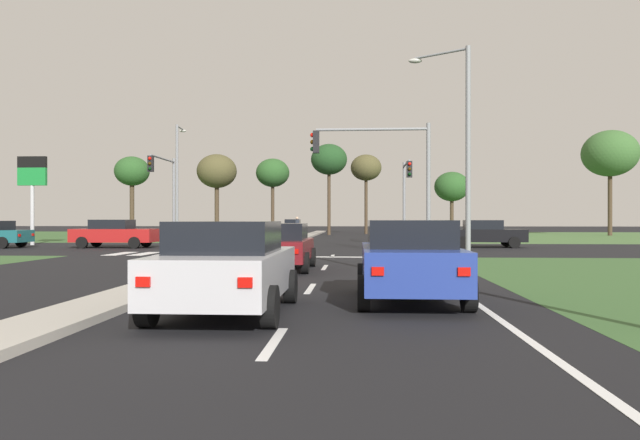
% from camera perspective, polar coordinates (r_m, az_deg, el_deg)
% --- Properties ---
extents(ground_plane, '(200.00, 200.00, 0.00)m').
position_cam_1_polar(ground_plane, '(32.43, -4.51, -2.76)').
color(ground_plane, black).
extents(grass_verge_far_left, '(35.00, 35.00, 0.01)m').
position_cam_1_polar(grass_verge_far_left, '(64.09, -24.38, -1.35)').
color(grass_verge_far_left, '#385B2D').
rests_on(grass_verge_far_left, ground).
extents(grass_verge_far_right, '(35.00, 35.00, 0.01)m').
position_cam_1_polar(grass_verge_far_right, '(60.33, 23.92, -1.44)').
color(grass_verge_far_right, '#476B38').
rests_on(grass_verge_far_right, ground).
extents(median_island_near, '(1.20, 22.00, 0.14)m').
position_cam_1_polar(median_island_near, '(13.94, -15.72, -6.26)').
color(median_island_near, '#ADA89E').
rests_on(median_island_near, ground).
extents(median_island_far, '(1.20, 36.00, 0.14)m').
position_cam_1_polar(median_island_far, '(57.27, -0.97, -1.45)').
color(median_island_far, gray).
rests_on(median_island_far, ground).
extents(lane_dash_near, '(0.14, 2.00, 0.01)m').
position_cam_1_polar(lane_dash_near, '(7.88, -4.48, -11.66)').
color(lane_dash_near, silver).
rests_on(lane_dash_near, ground).
extents(lane_dash_second, '(0.14, 2.00, 0.01)m').
position_cam_1_polar(lane_dash_second, '(13.78, -0.93, -6.60)').
color(lane_dash_second, silver).
rests_on(lane_dash_second, ground).
extents(lane_dash_third, '(0.14, 2.00, 0.01)m').
position_cam_1_polar(lane_dash_third, '(19.74, 0.46, -4.58)').
color(lane_dash_third, silver).
rests_on(lane_dash_third, ground).
extents(lane_dash_fourth, '(0.14, 2.00, 0.01)m').
position_cam_1_polar(lane_dash_fourth, '(25.72, 1.20, -3.49)').
color(lane_dash_fourth, silver).
rests_on(lane_dash_fourth, ground).
extents(edge_line_right, '(0.14, 24.00, 0.01)m').
position_cam_1_polar(edge_line_right, '(14.34, 12.76, -6.34)').
color(edge_line_right, silver).
rests_on(edge_line_right, ground).
extents(stop_bar_near, '(6.40, 0.50, 0.01)m').
position_cam_1_polar(stop_bar_near, '(25.13, 1.83, -3.57)').
color(stop_bar_near, silver).
rests_on(stop_bar_near, ground).
extents(crosswalk_bar_near, '(0.70, 2.80, 0.01)m').
position_cam_1_polar(crosswalk_bar_near, '(29.07, -18.61, -3.08)').
color(crosswalk_bar_near, silver).
rests_on(crosswalk_bar_near, ground).
extents(crosswalk_bar_second, '(0.70, 2.80, 0.01)m').
position_cam_1_polar(crosswalk_bar_second, '(28.66, -16.48, -3.13)').
color(crosswalk_bar_second, silver).
rests_on(crosswalk_bar_second, ground).
extents(crosswalk_bar_third, '(0.70, 2.80, 0.01)m').
position_cam_1_polar(crosswalk_bar_third, '(28.28, -14.29, -3.17)').
color(crosswalk_bar_third, silver).
rests_on(crosswalk_bar_third, ground).
extents(crosswalk_bar_fourth, '(0.70, 2.80, 0.01)m').
position_cam_1_polar(crosswalk_bar_fourth, '(27.95, -12.04, -3.20)').
color(crosswalk_bar_fourth, silver).
rests_on(crosswalk_bar_fourth, ground).
extents(crosswalk_bar_fifth, '(0.70, 2.80, 0.01)m').
position_cam_1_polar(crosswalk_bar_fifth, '(27.66, -9.74, -3.24)').
color(crosswalk_bar_fifth, silver).
rests_on(crosswalk_bar_fifth, ground).
extents(crosswalk_bar_sixth, '(0.70, 2.80, 0.01)m').
position_cam_1_polar(crosswalk_bar_sixth, '(27.42, -7.40, -3.27)').
color(crosswalk_bar_sixth, silver).
rests_on(crosswalk_bar_sixth, ground).
extents(crosswalk_bar_seventh, '(0.70, 2.80, 0.01)m').
position_cam_1_polar(crosswalk_bar_seventh, '(27.22, -5.02, -3.29)').
color(crosswalk_bar_seventh, silver).
rests_on(crosswalk_bar_seventh, ground).
extents(car_navy_near, '(1.96, 4.62, 1.59)m').
position_cam_1_polar(car_navy_near, '(64.17, -2.65, -0.62)').
color(car_navy_near, '#161E47').
rests_on(car_navy_near, ground).
extents(car_maroon_second, '(2.00, 4.24, 1.47)m').
position_cam_1_polar(car_maroon_second, '(18.83, -3.80, -2.51)').
color(car_maroon_second, maroon).
rests_on(car_maroon_second, ground).
extents(car_grey_third, '(4.26, 2.06, 1.49)m').
position_cam_1_polar(car_grey_third, '(34.08, -9.27, -1.33)').
color(car_grey_third, slate).
rests_on(car_grey_third, ground).
extents(car_blue_fourth, '(2.03, 4.21, 1.59)m').
position_cam_1_polar(car_blue_fourth, '(11.73, 8.59, -3.83)').
color(car_blue_fourth, navy).
rests_on(car_blue_fourth, ground).
extents(car_silver_fifth, '(2.06, 4.20, 1.57)m').
position_cam_1_polar(car_silver_fifth, '(10.21, -8.89, -4.46)').
color(car_silver_fifth, '#B7B7BC').
rests_on(car_silver_fifth, ground).
extents(car_black_sixth, '(4.38, 1.99, 1.55)m').
position_cam_1_polar(car_black_sixth, '(35.06, 15.56, -1.25)').
color(car_black_sixth, black).
rests_on(car_black_sixth, ground).
extents(car_red_eighth, '(4.64, 2.02, 1.58)m').
position_cam_1_polar(car_red_eighth, '(35.32, -19.16, -1.22)').
color(car_red_eighth, '#A31919').
rests_on(car_red_eighth, ground).
extents(traffic_signal_near_right, '(5.15, 0.32, 5.71)m').
position_cam_1_polar(traffic_signal_near_right, '(25.60, 6.22, 5.35)').
color(traffic_signal_near_right, gray).
rests_on(traffic_signal_near_right, ground).
extents(traffic_signal_far_right, '(0.32, 4.26, 5.29)m').
position_cam_1_polar(traffic_signal_far_right, '(37.28, 8.27, 3.20)').
color(traffic_signal_far_right, gray).
rests_on(traffic_signal_far_right, ground).
extents(traffic_signal_far_left, '(0.32, 4.77, 5.65)m').
position_cam_1_polar(traffic_signal_far_left, '(38.98, -14.62, 3.45)').
color(traffic_signal_far_left, gray).
rests_on(traffic_signal_far_left, ground).
extents(street_lamp_second, '(2.31, 1.55, 8.37)m').
position_cam_1_polar(street_lamp_second, '(24.13, 13.48, 7.56)').
color(street_lamp_second, gray).
rests_on(street_lamp_second, ground).
extents(street_lamp_third, '(0.56, 2.07, 8.68)m').
position_cam_1_polar(street_lamp_third, '(45.86, -13.52, 4.15)').
color(street_lamp_third, gray).
rests_on(street_lamp_third, ground).
extents(pedestrian_at_median, '(0.34, 0.34, 1.65)m').
position_cam_1_polar(pedestrian_at_median, '(43.44, -2.22, -0.54)').
color(pedestrian_at_median, '#9E8966').
rests_on(pedestrian_at_median, median_island_far).
extents(fuel_price_totem, '(1.80, 0.24, 5.49)m').
position_cam_1_polar(fuel_price_totem, '(40.86, -25.92, 3.44)').
color(fuel_price_totem, silver).
rests_on(fuel_price_totem, ground).
extents(treeline_near, '(3.72, 3.72, 8.37)m').
position_cam_1_polar(treeline_near, '(67.31, -17.62, 4.41)').
color(treeline_near, '#423323').
rests_on(treeline_near, ground).
extents(treeline_second, '(4.14, 4.14, 8.38)m').
position_cam_1_polar(treeline_second, '(62.92, -9.89, 4.59)').
color(treeline_second, '#423323').
rests_on(treeline_second, ground).
extents(treeline_third, '(3.52, 3.52, 7.98)m').
position_cam_1_polar(treeline_third, '(62.79, -4.57, 4.48)').
color(treeline_third, '#423323').
rests_on(treeline_third, ground).
extents(treeline_fourth, '(3.67, 3.67, 9.22)m').
position_cam_1_polar(treeline_fourth, '(60.34, 0.87, 5.78)').
color(treeline_fourth, '#423323').
rests_on(treeline_fourth, ground).
extents(treeline_fifth, '(3.32, 3.32, 8.57)m').
position_cam_1_polar(treeline_fifth, '(64.29, 4.45, 4.96)').
color(treeline_fifth, '#423323').
rests_on(treeline_fifth, ground).
extents(treeline_sixth, '(3.64, 3.64, 6.57)m').
position_cam_1_polar(treeline_sixth, '(63.75, 12.55, 3.12)').
color(treeline_sixth, '#423323').
rests_on(treeline_sixth, ground).
extents(treeline_seventh, '(5.31, 5.31, 10.28)m').
position_cam_1_polar(treeline_seventh, '(64.69, 26.10, 5.74)').
color(treeline_seventh, '#423323').
rests_on(treeline_seventh, ground).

